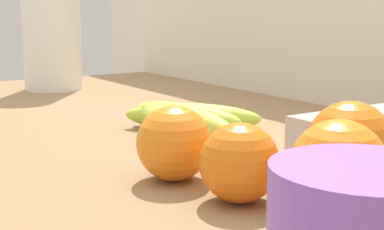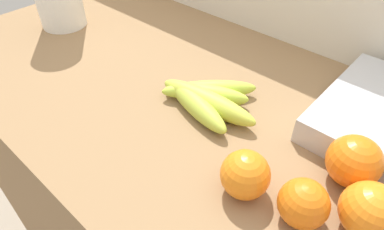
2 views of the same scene
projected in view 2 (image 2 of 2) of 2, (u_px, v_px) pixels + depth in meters
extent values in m
cube|color=silver|center=(296.00, 122.00, 0.99)|extent=(1.95, 0.06, 1.30)
ellipsoid|color=#AFC33F|center=(196.00, 105.00, 0.62)|extent=(0.18, 0.08, 0.04)
ellipsoid|color=#B9C73F|center=(207.00, 102.00, 0.63)|extent=(0.21, 0.06, 0.04)
ellipsoid|color=#B3CC3F|center=(205.00, 95.00, 0.65)|extent=(0.16, 0.11, 0.04)
ellipsoid|color=#B4D03F|center=(209.00, 90.00, 0.66)|extent=(0.16, 0.16, 0.04)
sphere|color=orange|center=(245.00, 175.00, 0.48)|extent=(0.07, 0.07, 0.07)
sphere|color=orange|center=(303.00, 203.00, 0.44)|extent=(0.07, 0.07, 0.07)
sphere|color=orange|center=(370.00, 211.00, 0.43)|extent=(0.08, 0.08, 0.08)
sphere|color=orange|center=(354.00, 161.00, 0.49)|extent=(0.08, 0.08, 0.08)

